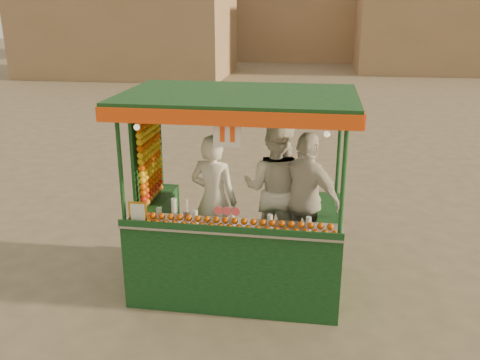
# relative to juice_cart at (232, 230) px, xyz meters

# --- Properties ---
(ground) EXTENTS (90.00, 90.00, 0.00)m
(ground) POSITION_rel_juice_cart_xyz_m (0.39, -0.01, -0.80)
(ground) COLOR brown
(ground) RESTS_ON ground
(building_left) EXTENTS (10.00, 6.00, 6.00)m
(building_left) POSITION_rel_juice_cart_xyz_m (-8.61, 19.99, 2.20)
(building_left) COLOR #9E7459
(building_left) RESTS_ON ground
(building_right) EXTENTS (9.00, 6.00, 5.00)m
(building_right) POSITION_rel_juice_cart_xyz_m (7.39, 23.99, 1.70)
(building_right) COLOR #9E7459
(building_right) RESTS_ON ground
(building_center) EXTENTS (14.00, 7.00, 7.00)m
(building_center) POSITION_rel_juice_cart_xyz_m (-1.61, 29.99, 2.70)
(building_center) COLOR #9E7459
(building_center) RESTS_ON ground
(juice_cart) EXTENTS (2.74, 1.77, 2.49)m
(juice_cart) POSITION_rel_juice_cart_xyz_m (0.00, 0.00, 0.00)
(juice_cart) COLOR #0E3412
(juice_cart) RESTS_ON ground
(vendor_left) EXTENTS (0.70, 0.55, 1.69)m
(vendor_left) POSITION_rel_juice_cart_xyz_m (-0.25, 0.14, 0.33)
(vendor_left) COLOR white
(vendor_left) RESTS_ON ground
(vendor_middle) EXTENTS (0.98, 0.82, 1.80)m
(vendor_middle) POSITION_rel_juice_cart_xyz_m (0.49, 0.51, 0.39)
(vendor_middle) COLOR white
(vendor_middle) RESTS_ON ground
(vendor_right) EXTENTS (1.08, 0.90, 1.72)m
(vendor_right) POSITION_rel_juice_cart_xyz_m (0.89, 0.27, 0.35)
(vendor_right) COLOR silver
(vendor_right) RESTS_ON ground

